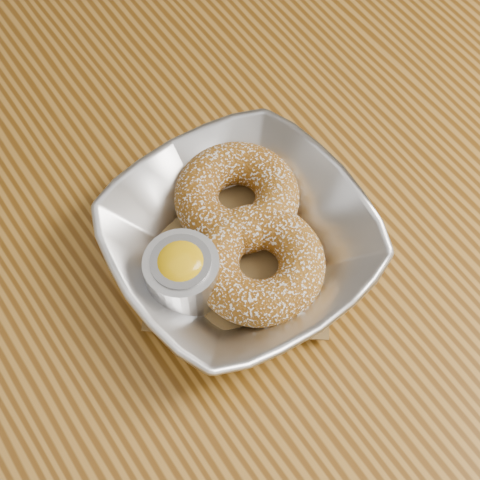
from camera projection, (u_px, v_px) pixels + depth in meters
ground_plane at (271, 405)px, 1.31m from camera, size 4.00×4.00×0.00m
table at (295, 224)px, 0.74m from camera, size 1.20×0.80×0.75m
serving_bowl at (240, 243)px, 0.59m from camera, size 0.20×0.20×0.05m
parchment at (240, 252)px, 0.60m from camera, size 0.20×0.20×0.00m
donut_back at (237, 197)px, 0.60m from camera, size 0.11×0.11×0.04m
donut_front at (259, 264)px, 0.57m from camera, size 0.13×0.13×0.04m
ramekin at (182, 274)px, 0.56m from camera, size 0.06×0.06×0.06m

